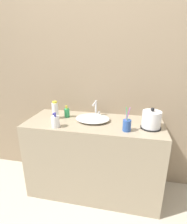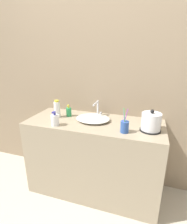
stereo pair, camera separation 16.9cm
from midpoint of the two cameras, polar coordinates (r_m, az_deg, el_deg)
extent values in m
plane|color=#BCB29E|center=(1.98, 0.21, -28.56)|extent=(12.00, 12.00, 0.00)
cube|color=gray|center=(1.89, 5.63, 14.02)|extent=(6.00, 0.04, 2.60)
cube|color=gray|center=(1.92, 2.79, -14.49)|extent=(1.35, 0.55, 0.81)
ellipsoid|color=silver|center=(1.75, 2.61, -2.14)|extent=(0.34, 0.29, 0.05)
cylinder|color=silver|center=(1.88, 3.99, 1.28)|extent=(0.02, 0.02, 0.16)
cylinder|color=silver|center=(1.79, 3.44, 2.80)|extent=(0.02, 0.15, 0.02)
cylinder|color=silver|center=(1.89, 4.98, -0.60)|extent=(0.02, 0.02, 0.04)
cylinder|color=black|center=(1.64, 20.89, -5.57)|extent=(0.18, 0.18, 0.01)
cylinder|color=silver|center=(1.61, 21.19, -3.15)|extent=(0.17, 0.17, 0.16)
sphere|color=black|center=(1.58, 21.60, 0.13)|extent=(0.03, 0.03, 0.03)
cylinder|color=#2D519E|center=(1.52, 13.29, -4.80)|extent=(0.07, 0.07, 0.10)
cylinder|color=#B24CCC|center=(1.51, 13.56, -1.98)|extent=(0.04, 0.01, 0.17)
cylinder|color=#B24CCC|center=(1.49, 13.17, -2.33)|extent=(0.02, 0.02, 0.17)
cylinder|color=green|center=(1.48, 13.34, -2.15)|extent=(0.03, 0.01, 0.18)
cylinder|color=#2D9956|center=(1.87, -5.51, -0.04)|extent=(0.05, 0.05, 0.09)
cylinder|color=gold|center=(1.85, -5.57, 1.64)|extent=(0.02, 0.02, 0.02)
cube|color=gold|center=(1.84, -5.70, 2.09)|extent=(0.01, 0.03, 0.01)
cylinder|color=white|center=(1.85, -9.24, 0.77)|extent=(0.06, 0.06, 0.17)
cylinder|color=gold|center=(1.82, -9.39, 3.52)|extent=(0.05, 0.05, 0.02)
cylinder|color=white|center=(1.64, -9.60, -2.71)|extent=(0.07, 0.07, 0.10)
cylinder|color=#333399|center=(1.62, -9.72, -0.62)|extent=(0.02, 0.02, 0.02)
cube|color=#333399|center=(1.60, -9.97, -0.16)|extent=(0.02, 0.04, 0.01)
camera|label=1|loc=(0.08, -87.14, 0.97)|focal=28.00mm
camera|label=2|loc=(0.08, 92.86, -0.97)|focal=28.00mm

